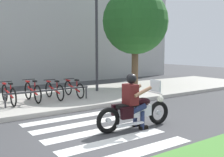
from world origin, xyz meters
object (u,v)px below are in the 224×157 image
Objects in this scene: bicycle_1 at (33,92)px; bike_rack at (49,91)px; bicycle_3 at (74,89)px; street_lamp at (97,34)px; bicycle_0 at (9,94)px; bicycle_2 at (54,90)px; rider at (133,97)px; tree_near_rack at (135,22)px; motorcycle at (135,111)px.

bicycle_1 is 0.69m from bike_rack.
street_lamp is (1.58, 0.80, 2.24)m from bicycle_3.
bicycle_0 reaches higher than bicycle_2.
rider is 4.75m from bicycle_0.
bike_rack is at bearing -156.06° from bicycle_3.
bicycle_0 is at bearing -168.88° from street_lamp.
bicycle_0 is (-2.01, 4.29, -0.33)m from rider.
bike_rack is at bearing -162.05° from tree_near_rack.
bicycle_2 is 5.94m from tree_near_rack.
tree_near_rack is at bearing 8.79° from street_lamp.
bicycle_1 is 1.67m from bicycle_3.
bicycle_0 is 1.02× the size of bicycle_1.
rider is at bearing -96.48° from bicycle_3.
bicycle_2 is at bearing 0.02° from bicycle_0.
bike_rack is (1.25, -0.55, 0.06)m from bicycle_0.
bicycle_3 is (0.41, 4.30, 0.02)m from motorcycle.
bicycle_1 is 1.03× the size of bicycle_3.
bicycle_3 is (2.50, 0.00, -0.02)m from bicycle_0.
tree_near_rack reaches higher than bicycle_0.
bike_rack is 3.81m from street_lamp.
street_lamp reaches higher than motorcycle.
rider is 4.32m from bicycle_2.
tree_near_rack is (5.42, 1.76, 2.90)m from bike_rack.
bicycle_2 is at bearing 53.10° from bike_rack.
tree_near_rack is (6.67, 1.20, 2.95)m from bicycle_0.
motorcycle is 0.72× the size of bike_rack.
bicycle_0 is at bearing 115.90° from motorcycle.
bicycle_0 is 0.83m from bicycle_1.
motorcycle is at bearing -7.39° from rider.
motorcycle reaches higher than bicycle_0.
bicycle_3 is (0.49, 4.29, -0.35)m from rider.
bicycle_0 is at bearing 156.10° from bike_rack.
tree_near_rack reaches higher than bicycle_1.
motorcycle is 4.32m from bicycle_2.
tree_near_rack is at bearing 49.70° from rider.
bicycle_3 is 0.51× the size of bike_rack.
motorcycle is 3.84m from bike_rack.
motorcycle is 5.93m from street_lamp.
bicycle_1 reaches higher than bicycle_2.
tree_near_rack is at bearing 13.50° from bicycle_2.
street_lamp reaches higher than bicycle_0.
bicycle_3 is (1.67, 0.00, -0.03)m from bicycle_1.
motorcycle is 1.38× the size of bicycle_2.
bicycle_0 is at bearing 115.12° from rider.
bicycle_0 is 4.72m from street_lamp.
bike_rack is (-1.25, -0.55, 0.08)m from bicycle_3.
bicycle_2 is (-0.42, 4.30, 0.03)m from motorcycle.
bicycle_0 is 7.39m from tree_near_rack.
bicycle_2 is at bearing 0.09° from bicycle_1.
street_lamp is at bearing 11.12° from bicycle_0.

